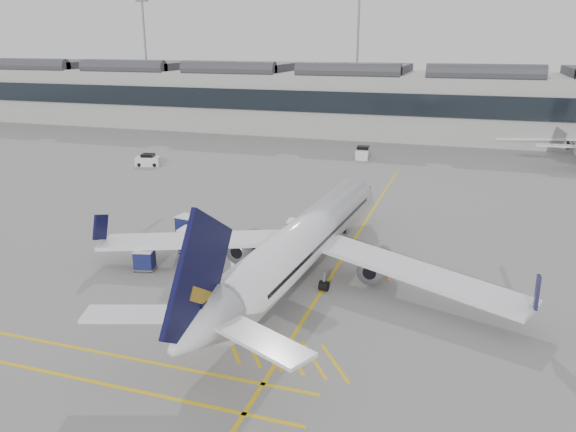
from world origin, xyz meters
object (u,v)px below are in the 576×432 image
(belt_loader, at_px, (257,259))
(airliner_main, at_px, (303,242))
(ramp_agent_a, at_px, (259,242))
(baggage_cart_a, at_px, (297,231))
(pushback_tug, at_px, (198,241))
(ramp_agent_b, at_px, (269,245))

(belt_loader, bearing_deg, airliner_main, -19.57)
(belt_loader, distance_m, ramp_agent_a, 2.68)
(baggage_cart_a, distance_m, pushback_tug, 8.47)
(ramp_agent_a, relative_size, pushback_tug, 0.79)
(airliner_main, xyz_separation_m, ramp_agent_a, (-4.72, 3.44, -1.74))
(airliner_main, xyz_separation_m, ramp_agent_b, (-3.76, 3.30, -1.84))
(belt_loader, relative_size, baggage_cart_a, 2.44)
(baggage_cart_a, relative_size, pushback_tug, 0.78)
(belt_loader, bearing_deg, pushback_tug, 153.51)
(baggage_cart_a, bearing_deg, ramp_agent_a, -126.42)
(pushback_tug, bearing_deg, ramp_agent_b, -16.80)
(baggage_cart_a, relative_size, ramp_agent_b, 1.11)
(airliner_main, height_order, belt_loader, airliner_main)
(ramp_agent_a, bearing_deg, airliner_main, -59.77)
(airliner_main, bearing_deg, ramp_agent_b, 142.78)
(airliner_main, xyz_separation_m, baggage_cart_a, (-2.58, 7.08, -1.70))
(baggage_cart_a, height_order, pushback_tug, baggage_cart_a)
(baggage_cart_a, bearing_deg, pushback_tug, -158.20)
(pushback_tug, bearing_deg, ramp_agent_a, -15.02)
(airliner_main, bearing_deg, ramp_agent_a, 147.94)
(airliner_main, distance_m, baggage_cart_a, 7.72)
(baggage_cart_a, distance_m, ramp_agent_b, 3.96)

